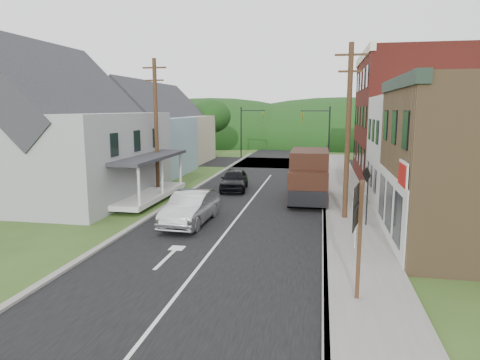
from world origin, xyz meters
The scene contains 24 objects.
ground centered at (0.00, 0.00, 0.00)m, with size 120.00×120.00×0.00m, color #2D4719.
road centered at (0.00, 10.00, 0.00)m, with size 9.00×90.00×0.02m, color black.
cross_road centered at (0.00, 27.00, 0.00)m, with size 60.00×9.00×0.02m, color black.
sidewalk_right centered at (5.90, 8.00, 0.07)m, with size 2.80×55.00×0.15m, color slate.
curb_right centered at (4.55, 8.00, 0.07)m, with size 0.20×55.00×0.15m, color slate.
curb_left centered at (-4.65, 8.00, 0.06)m, with size 0.30×55.00×0.12m, color slate.
storefront_white centered at (11.30, 7.50, 3.25)m, with size 8.00×7.00×6.50m, color silver.
storefront_red centered at (11.30, 17.00, 5.00)m, with size 8.00×12.00×10.00m, color maroon.
house_gray centered at (-12.00, 6.00, 4.23)m, with size 10.20×12.24×8.35m.
house_blue centered at (-11.00, 17.00, 3.69)m, with size 7.14×8.16×7.28m.
house_cream centered at (-11.50, 26.00, 3.69)m, with size 7.14×8.16×7.28m.
utility_pole_right centered at (5.60, 3.50, 4.66)m, with size 1.60×0.26×9.00m.
utility_pole_left centered at (-6.50, 8.00, 4.66)m, with size 1.60×0.26×9.00m.
traffic_signal_right centered at (4.30, 23.50, 3.76)m, with size 2.87×0.20×6.00m.
traffic_signal_left centered at (-4.30, 30.50, 3.76)m, with size 2.87×0.20×6.00m.
tree_left_b centered at (-17.00, 12.00, 4.88)m, with size 4.80×4.80×6.94m.
tree_left_c centered at (-19.00, 20.00, 5.94)m, with size 5.80×5.80×8.41m.
tree_left_d centered at (-9.00, 32.00, 4.88)m, with size 4.80×4.80×6.94m.
forested_ridge centered at (0.00, 55.00, 0.00)m, with size 90.00×30.00×16.00m, color black.
silver_sedan centered at (-2.09, 1.22, 0.82)m, with size 1.73×4.98×1.64m, color silver.
dark_sedan centered at (-1.77, 10.62, 0.75)m, with size 1.78×4.42×1.51m, color black.
delivery_van centered at (3.60, 7.81, 1.62)m, with size 2.40×5.73×3.19m.
route_sign_cluster centered at (5.43, -6.39, 2.47)m, with size 0.48×2.02×3.57m.
warning_sign centered at (6.52, 2.16, 2.00)m, with size 0.34×0.74×2.90m.
Camera 1 is at (4.29, -18.92, 5.75)m, focal length 32.00 mm.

